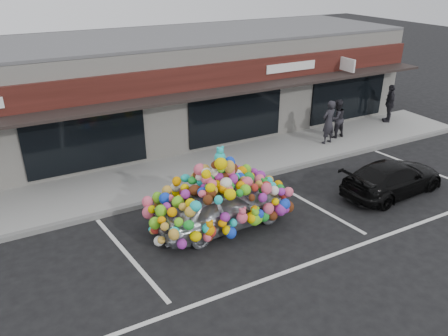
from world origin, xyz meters
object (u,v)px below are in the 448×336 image
toy_car (221,201)px  pedestrian_a (329,122)px  black_sedan (393,178)px  pedestrian_c (389,103)px  pedestrian_b (337,119)px

toy_car → pedestrian_a: bearing=-67.2°
toy_car → black_sedan: (6.00, -0.88, -0.26)m
toy_car → pedestrian_c: bearing=-73.0°
toy_car → pedestrian_b: bearing=-67.2°
black_sedan → pedestrian_b: size_ratio=2.32×
pedestrian_a → pedestrian_c: (4.38, 0.83, -0.03)m
black_sedan → pedestrian_c: (5.18, 5.10, 0.48)m
toy_car → pedestrian_b: size_ratio=2.56×
toy_car → pedestrian_b: 8.45m
black_sedan → pedestrian_a: (0.79, 4.26, 0.50)m
black_sedan → pedestrian_a: pedestrian_a is taller
pedestrian_a → pedestrian_c: size_ratio=1.03×
pedestrian_a → pedestrian_b: bearing=-161.9°
toy_car → pedestrian_b: toy_car is taller
black_sedan → pedestrian_c: bearing=-49.6°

